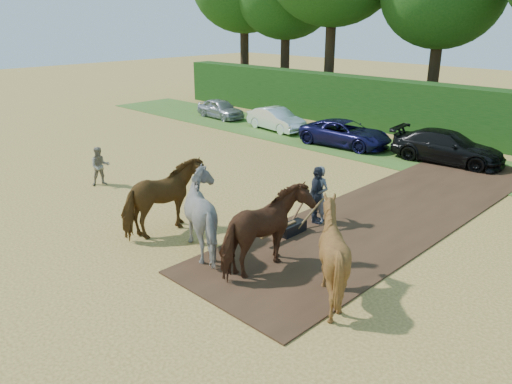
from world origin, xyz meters
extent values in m
plane|color=gold|center=(0.00, 0.00, 0.00)|extent=(120.00, 120.00, 0.00)
cube|color=#472D1C|center=(1.50, 7.00, 0.03)|extent=(4.50, 17.00, 0.05)
cube|color=#38601E|center=(0.00, 14.00, 0.01)|extent=(50.00, 5.00, 0.03)
cube|color=#14380F|center=(0.00, 18.50, 1.50)|extent=(46.00, 1.60, 3.00)
imported|color=#ACA687|center=(-8.58, 1.21, 0.79)|extent=(0.84, 0.94, 1.59)
imported|color=#23262F|center=(0.14, 4.18, 0.98)|extent=(0.89, 1.24, 1.96)
imported|color=brown|center=(-2.77, 0.22, 1.16)|extent=(1.30, 2.77, 2.32)
imported|color=beige|center=(-0.78, 0.42, 1.16)|extent=(2.34, 2.01, 2.32)
imported|color=#523019|center=(1.21, 0.63, 1.16)|extent=(1.30, 2.77, 2.32)
imported|color=brown|center=(3.20, 0.83, 1.16)|extent=(1.92, 2.15, 2.33)
cube|color=black|center=(0.18, 2.93, 0.19)|extent=(0.40, 1.00, 0.39)
cube|color=brown|center=(0.19, 2.27, 0.39)|extent=(0.14, 1.55, 0.11)
cylinder|color=brown|center=(-0.08, 3.54, 0.61)|extent=(0.24, 1.12, 0.82)
cylinder|color=brown|center=(0.41, 3.55, 0.61)|extent=(0.20, 1.13, 0.82)
imported|color=gray|center=(0.15, 4.26, 0.97)|extent=(0.72, 0.48, 1.94)
imported|color=#A2A4A9|center=(-15.62, 13.96, 0.64)|extent=(3.86, 1.79, 1.28)
imported|color=white|center=(-10.42, 13.81, 0.67)|extent=(4.20, 1.92, 1.34)
imported|color=#171544|center=(-5.22, 13.52, 0.68)|extent=(5.04, 2.65, 1.35)
imported|color=black|center=(-0.02, 14.26, 0.74)|extent=(5.32, 2.61, 1.49)
cylinder|color=#382616|center=(-21.00, 21.50, 2.93)|extent=(0.70, 0.70, 5.85)
cylinder|color=#382616|center=(-17.00, 22.00, 2.70)|extent=(0.70, 0.70, 5.40)
cylinder|color=#382616|center=(-12.00, 21.00, 3.26)|extent=(0.70, 0.70, 6.53)
cylinder|color=#382616|center=(-5.00, 22.50, 2.59)|extent=(0.70, 0.70, 5.17)
camera|label=1|loc=(9.47, -8.15, 6.55)|focal=35.00mm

